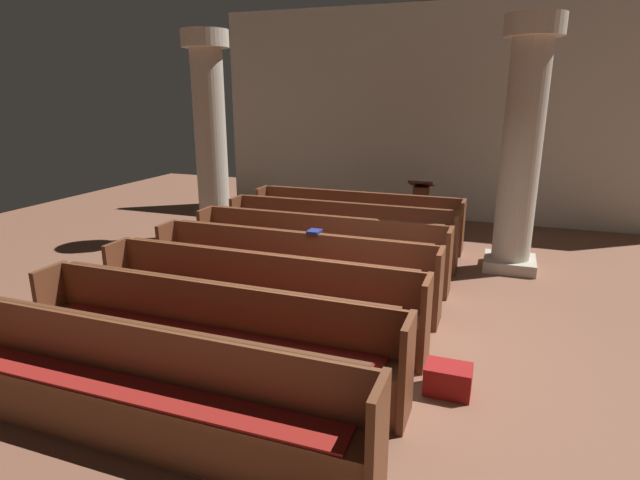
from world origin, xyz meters
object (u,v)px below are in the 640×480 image
(pew_row_4, at_px, (257,294))
(pew_row_6, at_px, (139,387))
(pew_row_3, at_px, (292,267))
(pillar_far_side, at_px, (210,135))
(lectern, at_px, (420,211))
(hymn_book, at_px, (314,232))
(pew_row_0, at_px, (356,217))
(pew_row_5, at_px, (209,332))
(kneeler_box_red, at_px, (448,379))
(pew_row_1, at_px, (339,230))
(pew_row_2, at_px, (318,246))
(pillar_aisle_side, at_px, (522,145))

(pew_row_4, relative_size, pew_row_6, 1.00)
(pew_row_3, relative_size, pillar_far_side, 1.02)
(pillar_far_side, bearing_deg, lectern, 23.73)
(pillar_far_side, xyz_separation_m, hymn_book, (2.91, -2.29, -1.00))
(pew_row_0, xyz_separation_m, pew_row_5, (0.00, -5.04, 0.00))
(pew_row_5, bearing_deg, kneeler_box_red, 14.14)
(pillar_far_side, relative_size, hymn_book, 18.88)
(pew_row_5, relative_size, pillar_far_side, 1.02)
(kneeler_box_red, bearing_deg, pew_row_4, 168.30)
(pew_row_3, xyz_separation_m, kneeler_box_red, (2.20, -1.46, -0.37))
(pew_row_3, relative_size, lectern, 3.57)
(pew_row_1, height_order, pew_row_2, same)
(pew_row_5, relative_size, hymn_book, 19.35)
(pillar_far_side, distance_m, kneeler_box_red, 6.52)
(pew_row_0, height_order, hymn_book, hymn_book)
(pew_row_2, relative_size, pew_row_3, 1.00)
(pew_row_0, height_order, pew_row_2, same)
(pew_row_4, xyz_separation_m, hymn_book, (0.25, 1.20, 0.46))
(pillar_aisle_side, xyz_separation_m, pillar_far_side, (-5.37, 0.00, 0.00))
(pew_row_6, distance_m, pillar_far_side, 6.29)
(pew_row_1, relative_size, hymn_book, 19.35)
(pew_row_6, xyz_separation_m, hymn_book, (0.25, 3.21, 0.46))
(lectern, bearing_deg, pillar_far_side, -156.27)
(pew_row_5, height_order, pillar_far_side, pillar_far_side)
(pew_row_6, xyz_separation_m, pillar_aisle_side, (2.71, 5.50, 1.45))
(pillar_far_side, bearing_deg, pew_row_2, -29.02)
(pew_row_1, xyz_separation_m, hymn_book, (0.25, -1.82, 0.46))
(pew_row_4, bearing_deg, pew_row_1, 90.00)
(pillar_far_side, xyz_separation_m, lectern, (3.66, 1.61, -1.50))
(hymn_book, bearing_deg, pillar_aisle_side, 42.90)
(pew_row_3, distance_m, hymn_book, 0.55)
(pew_row_2, distance_m, pew_row_4, 2.01)
(pew_row_0, height_order, pew_row_6, same)
(pew_row_4, height_order, lectern, lectern)
(pew_row_2, bearing_deg, hymn_book, -73.17)
(pew_row_0, relative_size, pew_row_3, 1.00)
(pew_row_0, bearing_deg, kneeler_box_red, -63.92)
(pew_row_1, distance_m, hymn_book, 1.90)
(pew_row_5, height_order, hymn_book, hymn_book)
(pew_row_5, xyz_separation_m, kneeler_box_red, (2.20, 0.55, -0.37))
(pew_row_3, bearing_deg, kneeler_box_red, -33.66)
(pew_row_0, xyz_separation_m, pew_row_2, (0.00, -2.01, 0.00))
(pew_row_5, bearing_deg, pillar_far_side, 120.61)
(pew_row_1, bearing_deg, lectern, 64.26)
(pew_row_1, xyz_separation_m, pew_row_2, (0.00, -1.01, 0.00))
(pew_row_2, distance_m, kneeler_box_red, 3.32)
(pew_row_0, distance_m, pew_row_4, 4.03)
(pew_row_3, bearing_deg, pew_row_4, -90.00)
(pew_row_4, height_order, hymn_book, hymn_book)
(pew_row_5, xyz_separation_m, lectern, (1.00, 6.11, -0.05))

